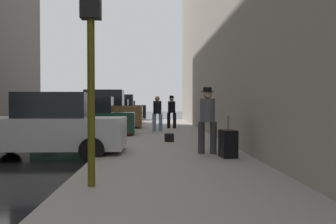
# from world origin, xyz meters

# --- Properties ---
(sidewalk) EXTENTS (4.00, 40.00, 0.15)m
(sidewalk) POSITION_xyz_m (6.00, 0.00, 0.07)
(sidewalk) COLOR gray
(sidewalk) RESTS_ON ground_plane
(parked_silver_sedan) EXTENTS (4.22, 2.09, 1.79)m
(parked_silver_sedan) POSITION_xyz_m (2.65, -1.60, 0.85)
(parked_silver_sedan) COLOR #B7BABF
(parked_silver_sedan) RESTS_ON ground_plane
(parked_dark_green_sedan) EXTENTS (4.26, 2.17, 1.79)m
(parked_dark_green_sedan) POSITION_xyz_m (2.65, 4.21, 0.85)
(parked_dark_green_sedan) COLOR #193828
(parked_dark_green_sedan) RESTS_ON ground_plane
(parked_bronze_suv) EXTENTS (4.60, 2.06, 2.25)m
(parked_bronze_suv) POSITION_xyz_m (2.65, 8.92, 1.03)
(parked_bronze_suv) COLOR brown
(parked_bronze_suv) RESTS_ON ground_plane
(parked_red_hatchback) EXTENTS (4.23, 2.12, 1.79)m
(parked_red_hatchback) POSITION_xyz_m (2.65, 14.25, 0.85)
(parked_red_hatchback) COLOR #B2191E
(parked_red_hatchback) RESTS_ON ground_plane
(parked_black_suv) EXTENTS (4.64, 2.15, 2.25)m
(parked_black_suv) POSITION_xyz_m (2.65, 19.38, 1.03)
(parked_black_suv) COLOR black
(parked_black_suv) RESTS_ON ground_plane
(parked_gray_coupe) EXTENTS (4.20, 2.07, 1.79)m
(parked_gray_coupe) POSITION_xyz_m (2.65, 24.72, 0.85)
(parked_gray_coupe) COLOR slate
(parked_gray_coupe) RESTS_ON ground_plane
(fire_hydrant) EXTENTS (0.42, 0.22, 0.70)m
(fire_hydrant) POSITION_xyz_m (4.45, 3.64, 0.50)
(fire_hydrant) COLOR red
(fire_hydrant) RESTS_ON sidewalk
(traffic_light) EXTENTS (0.32, 0.32, 3.60)m
(traffic_light) POSITION_xyz_m (4.50, -5.88, 2.76)
(traffic_light) COLOR #514C0F
(traffic_light) RESTS_ON sidewalk
(pedestrian_with_beanie) EXTENTS (0.53, 0.48, 1.78)m
(pedestrian_with_beanie) POSITION_xyz_m (6.95, -2.02, 1.14)
(pedestrian_with_beanie) COLOR #333338
(pedestrian_with_beanie) RESTS_ON sidewalk
(pedestrian_in_jeans) EXTENTS (0.53, 0.49, 1.71)m
(pedestrian_in_jeans) POSITION_xyz_m (5.71, 6.20, 1.10)
(pedestrian_in_jeans) COLOR #728CB2
(pedestrian_in_jeans) RESTS_ON sidewalk
(pedestrian_with_fedora) EXTENTS (0.52, 0.45, 1.78)m
(pedestrian_with_fedora) POSITION_xyz_m (6.50, 8.23, 1.14)
(pedestrian_with_fedora) COLOR black
(pedestrian_with_fedora) RESTS_ON sidewalk
(rolling_suitcase) EXTENTS (0.41, 0.59, 1.04)m
(rolling_suitcase) POSITION_xyz_m (7.37, -2.74, 0.49)
(rolling_suitcase) COLOR black
(rolling_suitcase) RESTS_ON sidewalk
(duffel_bag) EXTENTS (0.32, 0.44, 0.28)m
(duffel_bag) POSITION_xyz_m (6.07, 1.25, 0.29)
(duffel_bag) COLOR black
(duffel_bag) RESTS_ON sidewalk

